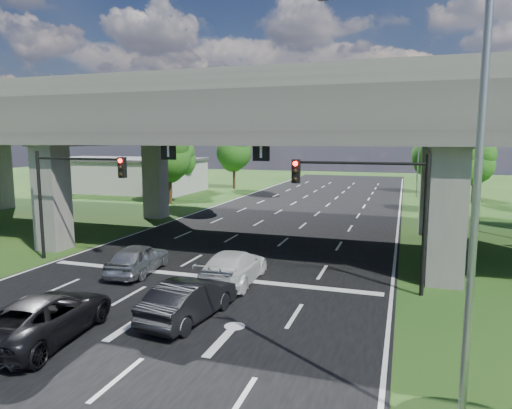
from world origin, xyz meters
The scene contains 19 objects.
ground centered at (0.00, 0.00, 0.00)m, with size 160.00×160.00×0.00m, color #1C4716.
road centered at (0.00, 10.00, 0.01)m, with size 18.00×120.00×0.03m, color black.
overpass centered at (0.00, 12.00, 7.92)m, with size 80.00×15.00×10.00m.
warehouse centered at (-26.00, 35.00, 2.00)m, with size 20.00×10.00×4.00m, color #9E9E99.
signal_right centered at (7.82, 3.94, 4.19)m, with size 5.76×0.54×6.00m.
signal_left centered at (-7.82, 3.94, 4.19)m, with size 5.76×0.54×6.00m.
streetlight_near centered at (10.10, -6.00, 5.85)m, with size 3.38×0.25×10.00m.
streetlight_far centered at (10.10, 24.00, 5.85)m, with size 3.38×0.25×10.00m.
streetlight_beyond centered at (10.10, 40.00, 5.85)m, with size 3.38×0.25×10.00m.
tree_left_near centered at (-13.95, 26.00, 4.82)m, with size 4.50×4.50×7.80m.
tree_left_mid centered at (-16.95, 34.00, 4.17)m, with size 3.91×3.90×6.76m.
tree_left_far centered at (-12.95, 42.00, 5.14)m, with size 4.80×4.80×8.32m.
tree_right_near centered at (13.05, 28.00, 4.50)m, with size 4.20×4.20×7.28m.
tree_right_mid centered at (16.05, 36.00, 4.17)m, with size 3.91×3.90×6.76m.
tree_right_far centered at (12.05, 44.00, 4.82)m, with size 4.50×4.50×7.80m.
car_silver centered at (-3.24, 3.00, 0.77)m, with size 1.75×4.36×1.49m, color #AFB1B7.
car_dark centered at (1.80, -1.52, 0.78)m, with size 1.59×4.56×1.50m, color black.
car_white centered at (1.80, 3.00, 0.79)m, with size 2.13×5.23×1.52m, color silver.
car_trailing centered at (-2.01, -4.49, 0.78)m, with size 2.49×5.40×1.50m, color black.
Camera 1 is at (9.11, -16.02, 6.58)m, focal length 32.00 mm.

